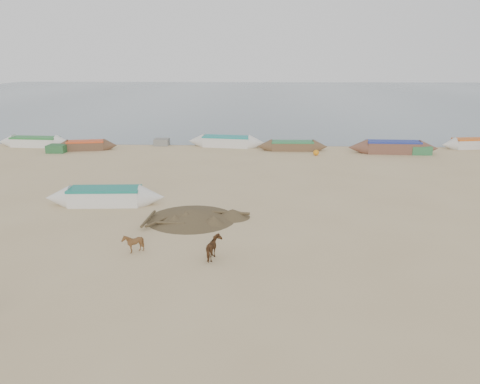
% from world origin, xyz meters
% --- Properties ---
extents(ground, '(140.00, 140.00, 0.00)m').
position_xyz_m(ground, '(0.00, 0.00, 0.00)').
color(ground, tan).
rests_on(ground, ground).
extents(sea, '(160.00, 160.00, 0.00)m').
position_xyz_m(sea, '(0.00, 82.00, 0.01)').
color(sea, slate).
rests_on(sea, ground).
extents(calf_front, '(0.73, 0.66, 0.75)m').
position_xyz_m(calf_front, '(-3.79, -0.99, 0.38)').
color(calf_front, '#56351B').
rests_on(calf_front, ground).
extents(calf_right, '(0.93, 1.01, 0.85)m').
position_xyz_m(calf_right, '(-0.68, -1.45, 0.43)').
color(calf_right, '#53321A').
rests_on(calf_right, ground).
extents(near_canoe, '(5.96, 1.67, 0.87)m').
position_xyz_m(near_canoe, '(-6.76, 4.90, 0.44)').
color(near_canoe, silver).
rests_on(near_canoe, ground).
extents(debris_pile, '(4.83, 4.83, 0.44)m').
position_xyz_m(debris_pile, '(-2.17, 2.96, 0.22)').
color(debris_pile, brown).
rests_on(debris_pile, ground).
extents(waterline_canoes, '(57.15, 4.27, 0.97)m').
position_xyz_m(waterline_canoes, '(0.42, 20.11, 0.43)').
color(waterline_canoes, brown).
rests_on(waterline_canoes, ground).
extents(beach_clutter, '(43.71, 4.65, 0.64)m').
position_xyz_m(beach_clutter, '(2.81, 19.63, 0.30)').
color(beach_clutter, '#2A5D32').
rests_on(beach_clutter, ground).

